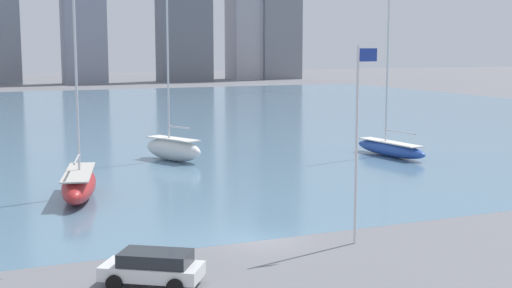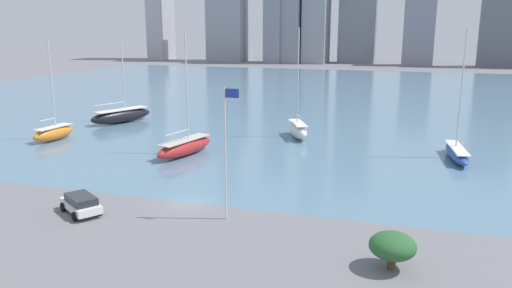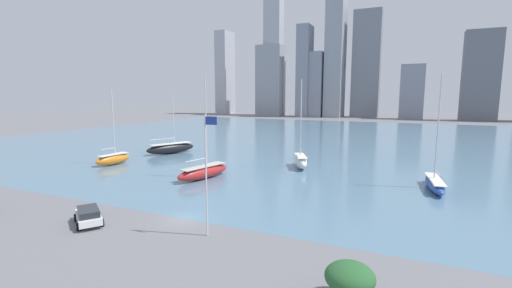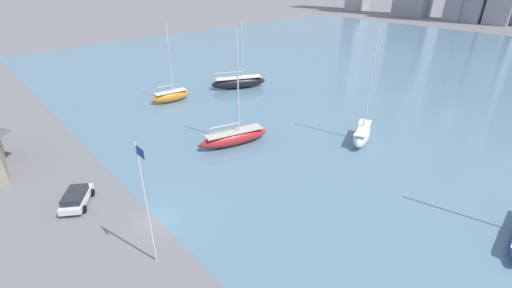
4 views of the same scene
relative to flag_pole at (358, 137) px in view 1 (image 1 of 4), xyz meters
The scene contains 7 objects.
ground_plane 7.81m from the flag_pole, 150.22° to the left, with size 500.00×500.00×0.00m, color slate.
harbor_water 72.93m from the flag_pole, 93.52° to the left, with size 180.00×140.00×0.00m.
flag_pole is the anchor object (origin of this frame).
sailboat_white 31.57m from the flag_pole, 91.64° to the left, with size 4.80×7.44×15.09m.
sailboat_blue 32.23m from the flag_pole, 52.50° to the left, with size 2.83×9.92×15.14m.
sailboat_red 21.93m from the flag_pole, 123.88° to the left, with size 4.56×10.00×14.94m.
parked_wagon_white 13.29m from the flag_pole, 168.93° to the right, with size 4.86×4.19×1.60m.
Camera 1 is at (-15.79, -35.26, 10.81)m, focal length 50.00 mm.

